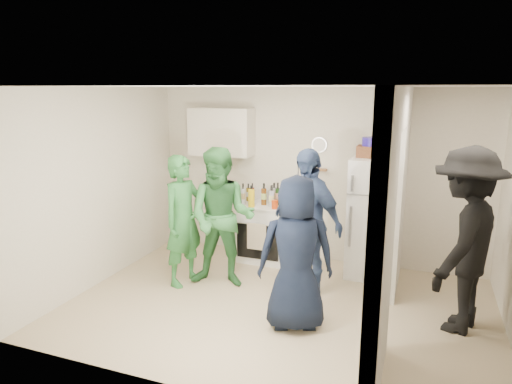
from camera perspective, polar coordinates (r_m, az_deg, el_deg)
floor at (r=5.48m, az=2.82°, el=-14.10°), size 4.80×4.80×0.00m
wall_back at (r=6.65m, az=7.42°, el=2.04°), size 4.80×0.00×4.80m
wall_front at (r=3.53m, az=-5.47°, el=-7.65°), size 4.80×0.00×4.80m
wall_left at (r=6.18m, az=-18.75°, el=0.65°), size 0.00×3.40×3.40m
ceiling at (r=4.89m, az=3.15°, el=13.03°), size 4.80×4.80×0.00m
partition_pier_back at (r=5.90m, az=17.47°, el=0.18°), size 0.12×1.20×2.50m
partition_pier_front at (r=3.78m, az=15.46°, el=-6.65°), size 0.12×1.20×2.50m
partition_header at (r=4.68m, az=17.52°, el=10.03°), size 0.12×1.00×0.40m
stove at (r=6.72m, az=1.07°, el=-5.01°), size 0.71×0.59×0.85m
upper_cabinet at (r=6.84m, az=-4.37°, el=7.50°), size 0.95×0.34×0.70m
fridge at (r=6.26m, az=14.59°, el=-3.17°), size 0.66×0.64×1.60m
wicker_basket at (r=6.14m, az=14.17°, el=4.92°), size 0.35×0.25×0.15m
blue_bowl at (r=6.13m, az=14.23°, el=6.12°), size 0.24×0.24×0.11m
yellow_cup_stack_top at (r=5.96m, az=17.09°, el=5.00°), size 0.09×0.09×0.25m
wall_clock at (r=6.55m, az=7.92°, el=5.85°), size 0.22×0.02×0.22m
spice_shelf at (r=6.58m, az=7.34°, el=2.82°), size 0.35×0.08×0.03m
yellow_cup_stack_stove at (r=6.41m, az=-0.58°, el=-0.79°), size 0.09×0.09×0.25m
red_cup at (r=6.33m, az=2.36°, el=-1.58°), size 0.09×0.09×0.12m
person_green_left at (r=5.87m, az=-9.03°, el=-3.56°), size 0.56×0.70×1.68m
person_green_center at (r=5.75m, az=-4.29°, el=-3.27°), size 0.97×0.81×1.78m
person_denim at (r=5.58m, az=6.35°, el=-3.71°), size 1.14×0.90×1.80m
person_navy at (r=4.76m, az=5.03°, el=-7.67°), size 0.93×0.77×1.64m
person_nook at (r=5.13m, az=24.60°, el=-5.54°), size 1.11×1.42×1.93m
bottle_a at (r=6.76m, az=-0.96°, el=-0.03°), size 0.06×0.06×0.26m
bottle_b at (r=6.56m, az=-0.60°, el=-0.36°), size 0.07×0.07×0.28m
bottle_c at (r=6.75m, az=0.99°, el=-0.06°), size 0.06×0.06×0.26m
bottle_d at (r=6.53m, az=0.98°, el=-0.25°), size 0.08×0.08×0.32m
bottle_e at (r=6.70m, az=2.27°, el=-0.05°), size 0.08×0.08×0.29m
bottle_f at (r=6.54m, az=2.73°, el=-0.22°), size 0.07×0.07×0.32m
bottle_g at (r=6.62m, az=3.49°, el=-0.14°), size 0.07×0.07×0.30m
bottle_h at (r=6.55m, az=-1.63°, el=-0.24°), size 0.07×0.07×0.31m
bottle_i at (r=6.64m, az=1.93°, el=-0.29°), size 0.07×0.07×0.26m
bottle_j at (r=6.38m, az=3.49°, el=-0.62°), size 0.06×0.06×0.31m
bottle_k at (r=6.68m, az=-0.45°, el=-0.08°), size 0.06×0.06×0.29m
bottle_l at (r=6.40m, az=1.98°, el=-0.52°), size 0.08×0.08×0.32m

